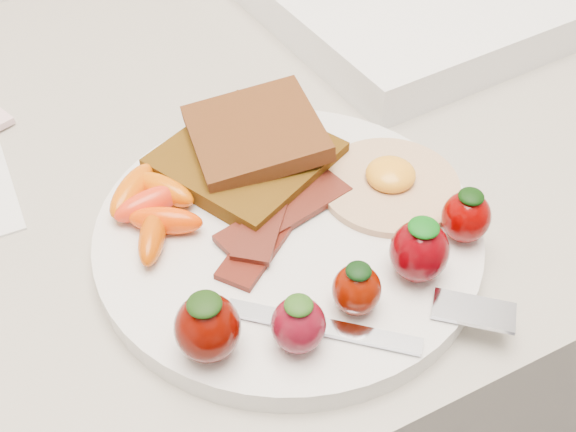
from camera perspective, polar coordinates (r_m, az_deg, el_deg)
name	(u,v)px	position (r m, az deg, el deg)	size (l,w,h in m)	color
counter	(242,406)	(0.96, -3.64, -14.73)	(2.00, 0.60, 0.90)	gray
plate	(288,235)	(0.51, 0.00, -1.51)	(0.27, 0.27, 0.02)	silver
toast_lower	(246,158)	(0.55, -3.33, 4.58)	(0.11, 0.11, 0.01)	#482704
toast_upper	(255,133)	(0.55, -2.61, 6.58)	(0.09, 0.09, 0.01)	black
fried_egg	(390,182)	(0.53, 8.05, 2.67)	(0.13, 0.13, 0.02)	beige
bacon_strips	(274,217)	(0.50, -1.12, -0.06)	(0.12, 0.11, 0.01)	black
baby_carrots	(152,206)	(0.51, -10.71, 0.76)	(0.07, 0.10, 0.02)	red
strawberries	(346,280)	(0.44, 4.60, -5.10)	(0.23, 0.06, 0.05)	#480500
fork	(392,319)	(0.45, 8.23, -8.08)	(0.17, 0.10, 0.00)	silver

